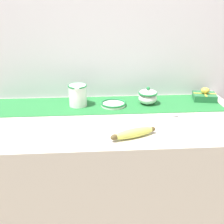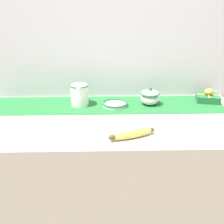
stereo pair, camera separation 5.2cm
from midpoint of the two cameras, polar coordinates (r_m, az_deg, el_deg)
name	(u,v)px [view 2 (the right image)]	position (r m, az deg, el deg)	size (l,w,h in m)	color
countertop	(108,194)	(1.60, 0.10, -16.41)	(1.36, 0.63, 0.92)	beige
back_wall	(106,48)	(1.61, -0.23, 12.92)	(2.16, 0.04, 2.40)	silver
table_runner	(107,105)	(1.52, -0.07, 1.46)	(1.25, 0.27, 0.00)	#236B33
cream_pitcher	(80,94)	(1.50, -5.61, 3.65)	(0.10, 0.12, 0.12)	white
sugar_bowl	(150,97)	(1.53, 8.65, 3.03)	(0.10, 0.10, 0.10)	white
small_dish	(115,104)	(1.50, 1.56, 1.66)	(0.14, 0.14, 0.02)	white
banana	(132,134)	(1.17, 5.35, -4.39)	(0.21, 0.11, 0.04)	#CCD156
spoon	(173,117)	(1.40, 13.31, -0.98)	(0.18, 0.03, 0.01)	#B7B7BC
gift_box	(208,97)	(1.66, 19.76, 2.83)	(0.14, 0.13, 0.07)	#236638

